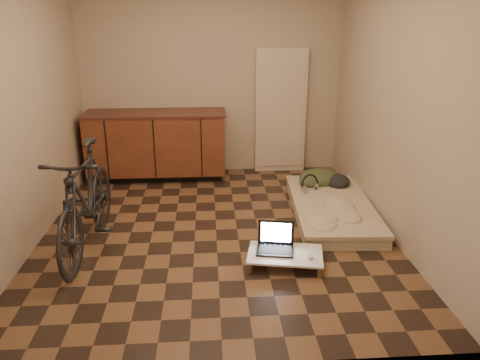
{
  "coord_description": "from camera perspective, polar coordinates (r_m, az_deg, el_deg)",
  "views": [
    {
      "loc": [
        -0.06,
        -4.42,
        2.13
      ],
      "look_at": [
        0.25,
        -0.01,
        0.55
      ],
      "focal_mm": 35.0,
      "sensor_mm": 36.0,
      "label": 1
    }
  ],
  "objects": [
    {
      "name": "room_shell",
      "position": [
        4.5,
        -3.22,
        9.01
      ],
      "size": [
        3.5,
        4.0,
        2.6
      ],
      "color": "brown",
      "rests_on": "ground"
    },
    {
      "name": "cabinets",
      "position": [
        6.38,
        -10.1,
        4.26
      ],
      "size": [
        1.84,
        0.62,
        0.91
      ],
      "color": "black",
      "rests_on": "ground"
    },
    {
      "name": "appliance_panel",
      "position": [
        6.57,
        4.97,
        8.36
      ],
      "size": [
        0.7,
        0.1,
        1.7
      ],
      "primitive_type": "cube",
      "color": "beige",
      "rests_on": "ground"
    },
    {
      "name": "bicycle",
      "position": [
        4.52,
        -18.34,
        -1.69
      ],
      "size": [
        0.58,
        1.75,
        1.12
      ],
      "primitive_type": "imported",
      "rotation": [
        0.0,
        0.0,
        -0.04
      ],
      "color": "black",
      "rests_on": "ground"
    },
    {
      "name": "futon",
      "position": [
        5.34,
        11.08,
        -3.32
      ],
      "size": [
        0.96,
        1.82,
        0.15
      ],
      "rotation": [
        0.0,
        0.0,
        -0.06
      ],
      "color": "#BDB497",
      "rests_on": "ground"
    },
    {
      "name": "clothing_pile",
      "position": [
        5.87,
        10.27,
        0.78
      ],
      "size": [
        0.58,
        0.49,
        0.22
      ],
      "primitive_type": null,
      "rotation": [
        0.0,
        0.0,
        -0.06
      ],
      "color": "#364025",
      "rests_on": "futon"
    },
    {
      "name": "headphones",
      "position": [
        5.57,
        8.53,
        -0.4
      ],
      "size": [
        0.35,
        0.34,
        0.18
      ],
      "primitive_type": null,
      "rotation": [
        0.0,
        0.0,
        0.49
      ],
      "color": "black",
      "rests_on": "futon"
    },
    {
      "name": "lap_desk",
      "position": [
        4.25,
        5.52,
        -9.04
      ],
      "size": [
        0.73,
        0.54,
        0.11
      ],
      "rotation": [
        0.0,
        0.0,
        -0.19
      ],
      "color": "brown",
      "rests_on": "ground"
    },
    {
      "name": "laptop",
      "position": [
        4.29,
        4.33,
        -7.76
      ],
      "size": [
        0.37,
        0.35,
        0.23
      ],
      "rotation": [
        0.0,
        0.0,
        -0.18
      ],
      "color": "black",
      "rests_on": "lap_desk"
    },
    {
      "name": "mouse",
      "position": [
        4.18,
        8.43,
        -9.16
      ],
      "size": [
        0.08,
        0.11,
        0.04
      ],
      "primitive_type": "ellipsoid",
      "rotation": [
        0.0,
        0.0,
        0.18
      ],
      "color": "silver",
      "rests_on": "lap_desk"
    }
  ]
}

